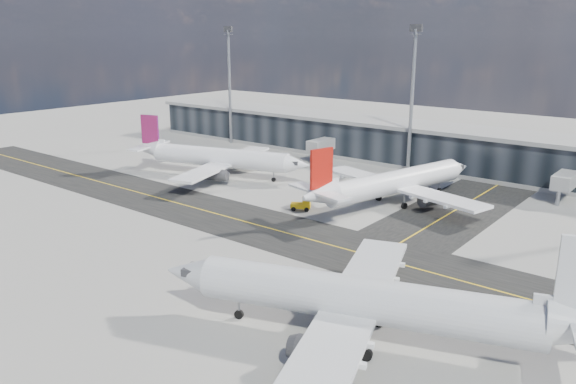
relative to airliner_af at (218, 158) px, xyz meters
name	(u,v)px	position (x,y,z in m)	size (l,w,h in m)	color
ground	(249,235)	(27.62, -21.33, -3.72)	(300.00, 300.00, 0.00)	gray
taxiway_lanes	(316,221)	(31.53, -10.59, -3.71)	(180.00, 63.00, 0.03)	black
terminal_concourse	(424,147)	(27.66, 33.60, 0.37)	(152.00, 19.80, 8.80)	black
floodlight_masts	(412,95)	(27.62, 26.67, 11.88)	(102.50, 0.70, 28.90)	gray
airliner_af	(218,158)	(0.00, 0.00, 0.00)	(37.40, 32.22, 11.27)	white
airliner_redtail	(394,183)	(36.24, 4.40, -0.01)	(32.29, 37.54, 11.25)	white
airliner_near	(370,302)	(55.22, -35.29, 0.31)	(40.09, 34.62, 12.21)	#BCBEC0
baggage_tug	(303,204)	(26.60, -7.50, -2.74)	(3.46, 2.82, 1.96)	yellow
service_van	(421,182)	(34.77, 18.01, -2.86)	(2.85, 6.19, 1.72)	white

